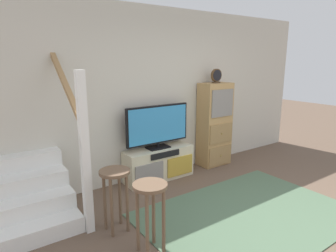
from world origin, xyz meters
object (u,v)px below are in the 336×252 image
(media_console, at_px, (159,164))
(bar_stool_far, at_px, (115,186))
(side_cabinet, at_px, (215,125))
(bar_stool_near, at_px, (150,202))
(desk_clock, at_px, (216,76))
(television, at_px, (158,126))

(media_console, bearing_deg, bar_stool_far, -141.40)
(media_console, distance_m, side_cabinet, 1.31)
(side_cabinet, relative_size, bar_stool_near, 2.03)
(desk_clock, relative_size, bar_stool_far, 0.34)
(media_console, bearing_deg, desk_clock, -0.23)
(television, xyz_separation_m, bar_stool_near, (-1.07, -1.52, -0.34))
(television, xyz_separation_m, side_cabinet, (1.21, -0.01, -0.14))
(media_console, relative_size, side_cabinet, 0.77)
(television, height_order, desk_clock, desk_clock)
(side_cabinet, distance_m, bar_stool_near, 2.75)
(bar_stool_far, bearing_deg, media_console, 38.60)
(television, relative_size, desk_clock, 4.50)
(media_console, height_order, side_cabinet, side_cabinet)
(side_cabinet, xyz_separation_m, bar_stool_far, (-2.40, -0.96, -0.21))
(bar_stool_near, bearing_deg, side_cabinet, 33.48)
(side_cabinet, distance_m, bar_stool_far, 2.59)
(side_cabinet, height_order, bar_stool_far, side_cabinet)
(desk_clock, height_order, bar_stool_far, desk_clock)
(bar_stool_near, bearing_deg, television, 54.92)
(media_console, bearing_deg, side_cabinet, 0.48)
(media_console, xyz_separation_m, television, (-0.00, 0.02, 0.63))
(television, bearing_deg, bar_stool_near, -125.08)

